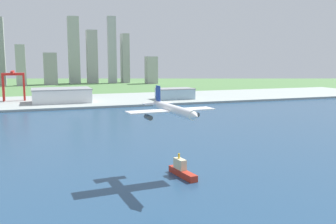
% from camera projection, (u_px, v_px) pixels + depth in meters
% --- Properties ---
extents(ground_plane, '(2400.00, 2400.00, 0.00)m').
position_uv_depth(ground_plane, '(119.00, 129.00, 279.23)').
color(ground_plane, '#4F7A44').
extents(water_bay, '(840.00, 360.00, 0.15)m').
position_uv_depth(water_bay, '(141.00, 146.00, 223.29)').
color(water_bay, navy).
rests_on(water_bay, ground).
extents(industrial_pier, '(840.00, 140.00, 2.50)m').
position_uv_depth(industrial_pier, '(86.00, 101.00, 456.18)').
color(industrial_pier, '#97A09C').
rests_on(industrial_pier, ground).
extents(airplane_landing, '(38.83, 41.47, 12.71)m').
position_uv_depth(airplane_landing, '(173.00, 110.00, 156.98)').
color(airplane_landing, white).
extents(tugboat_small, '(6.33, 19.82, 9.66)m').
position_uv_depth(tugboat_small, '(182.00, 170.00, 165.20)').
color(tugboat_small, '#B22D1E').
rests_on(tugboat_small, water_bay).
extents(port_crane_red, '(25.14, 39.89, 35.47)m').
position_uv_depth(port_crane_red, '(13.00, 79.00, 439.11)').
color(port_crane_red, red).
rests_on(port_crane_red, industrial_pier).
extents(warehouse_main, '(64.90, 42.82, 15.92)m').
position_uv_depth(warehouse_main, '(62.00, 95.00, 427.65)').
color(warehouse_main, white).
rests_on(warehouse_main, industrial_pier).
extents(warehouse_annex, '(44.23, 28.09, 13.28)m').
position_uv_depth(warehouse_annex, '(175.00, 94.00, 462.98)').
color(warehouse_annex, '#99BCD1').
rests_on(warehouse_annex, industrial_pier).
extents(distant_skyline, '(363.13, 80.98, 141.71)m').
position_uv_depth(distant_skyline, '(64.00, 56.00, 767.34)').
color(distant_skyline, gray).
rests_on(distant_skyline, ground).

